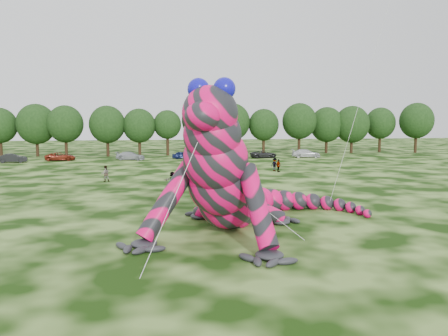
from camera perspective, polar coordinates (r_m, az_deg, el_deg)
name	(u,v)px	position (r m, az deg, el deg)	size (l,w,h in m)	color
ground	(162,231)	(28.00, -8.06, -8.19)	(240.00, 240.00, 0.00)	#16330A
inflatable_gecko	(233,156)	(28.15, 1.18, 1.55)	(15.63, 18.57, 9.28)	#F0075E
tree_4	(0,132)	(90.85, -27.21, 4.17)	(6.22, 5.60, 9.06)	black
tree_5	(37,130)	(88.66, -23.29, 4.56)	(7.16, 6.44, 9.80)	black
tree_6	(66,131)	(85.65, -19.98, 4.55)	(6.52, 5.86, 9.49)	black
tree_7	(107,131)	(84.55, -14.99, 4.69)	(6.68, 6.01, 9.48)	black
tree_8	(139,132)	(84.23, -11.00, 4.60)	(6.14, 5.53, 8.94)	black
tree_9	(168,133)	(84.49, -7.39, 4.58)	(5.27, 4.74, 8.68)	black
tree_10	(200,128)	(86.00, -3.17, 5.27)	(7.09, 6.38, 10.50)	black
tree_11	(232,129)	(86.41, 1.09, 5.14)	(7.01, 6.31, 10.07)	black
tree_12	(264,132)	(87.18, 5.20, 4.77)	(5.99, 5.39, 8.97)	black
tree_13	(299,129)	(88.48, 9.81, 5.10)	(6.83, 6.15, 10.13)	black
tree_14	(327,130)	(92.10, 13.26, 4.84)	(6.82, 6.14, 9.40)	black
tree_15	(352,130)	(93.17, 16.36, 4.84)	(7.17, 6.45, 9.63)	black
tree_16	(380,130)	(97.67, 19.71, 4.71)	(6.26, 5.63, 9.37)	black
tree_17	(416,128)	(98.52, 23.82, 4.82)	(6.98, 6.28, 10.30)	black
car_1	(12,158)	(77.83, -25.92, 1.16)	(1.53, 4.40, 1.45)	black
car_2	(60,157)	(78.49, -20.59, 1.41)	(2.28, 4.94, 1.37)	maroon
car_3	(130,156)	(76.22, -12.13, 1.56)	(1.97, 4.86, 1.41)	#A2A6AB
car_4	(183,155)	(77.01, -5.40, 1.68)	(1.54, 3.82, 1.30)	#121C4C
car_5	(232,155)	(75.22, 1.12, 1.65)	(1.52, 4.37, 1.44)	silver
car_6	(264,154)	(79.05, 5.21, 1.81)	(2.19, 4.75, 1.32)	#262628
car_7	(306,153)	(80.80, 10.66, 1.89)	(2.10, 5.15, 1.50)	silver
spectator_3	(278,166)	(58.14, 7.12, 0.31)	(1.00, 0.42, 1.71)	gray
spectator_2	(275,165)	(59.06, 6.64, 0.44)	(1.15, 0.66, 1.78)	gray
spectator_5	(172,181)	(43.65, -6.77, -1.65)	(1.71, 0.54, 1.84)	gray
spectator_1	(105,174)	(50.62, -15.23, -0.72)	(0.89, 0.69, 1.83)	gray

